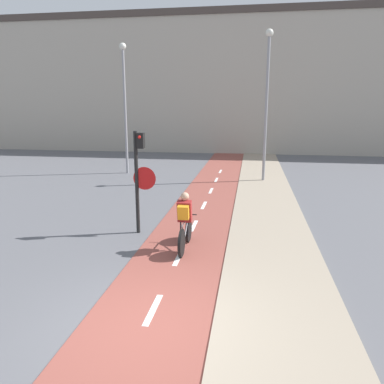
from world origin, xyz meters
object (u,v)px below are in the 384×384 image
at_px(street_lamp_sidewalk, 267,92).
at_px(cyclist_near, 185,223).
at_px(street_lamp_far, 125,96).
at_px(traffic_light_pole, 139,171).

relative_size(street_lamp_sidewalk, cyclist_near, 4.03).
bearing_deg(street_lamp_far, street_lamp_sidewalk, -8.66).
distance_m(traffic_light_pole, street_lamp_far, 10.56).
xyz_separation_m(traffic_light_pole, cyclist_near, (1.53, -1.12, -1.15)).
bearing_deg(street_lamp_sidewalk, cyclist_near, -103.36).
xyz_separation_m(street_lamp_sidewalk, cyclist_near, (-2.28, -9.61, -3.61)).
bearing_deg(traffic_light_pole, street_lamp_sidewalk, 65.85).
distance_m(traffic_light_pole, street_lamp_sidewalk, 9.63).
xyz_separation_m(traffic_light_pole, street_lamp_sidewalk, (3.81, 8.50, 2.47)).
bearing_deg(cyclist_near, street_lamp_far, 115.73).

